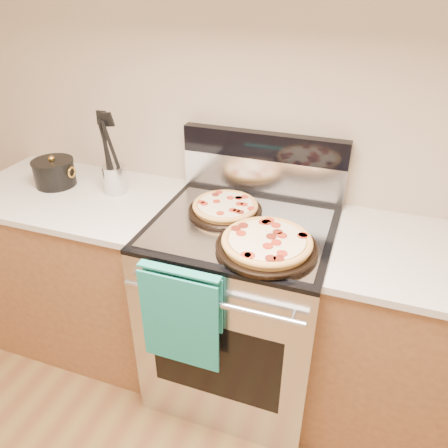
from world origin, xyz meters
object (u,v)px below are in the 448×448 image
(range_body, at_px, (240,310))
(pepperoni_pizza_back, at_px, (225,208))
(saucepan, at_px, (55,174))
(utensil_crock, at_px, (115,179))
(pepperoni_pizza_front, at_px, (267,244))

(range_body, distance_m, pepperoni_pizza_back, 0.51)
(range_body, xyz_separation_m, pepperoni_pizza_back, (-0.10, 0.07, 0.50))
(range_body, xyz_separation_m, saucepan, (-1.00, 0.08, 0.52))
(utensil_crock, bearing_deg, range_body, -9.08)
(pepperoni_pizza_back, bearing_deg, saucepan, 179.41)
(pepperoni_pizza_back, distance_m, pepperoni_pizza_front, 0.33)
(utensil_crock, height_order, saucepan, utensil_crock)
(range_body, relative_size, pepperoni_pizza_front, 2.34)
(range_body, bearing_deg, pepperoni_pizza_back, 144.81)
(range_body, bearing_deg, pepperoni_pizza_front, -46.56)
(pepperoni_pizza_back, relative_size, utensil_crock, 2.33)
(utensil_crock, bearing_deg, pepperoni_pizza_front, -17.77)
(pepperoni_pizza_front, bearing_deg, saucepan, 168.45)
(utensil_crock, relative_size, saucepan, 0.70)
(pepperoni_pizza_back, relative_size, pepperoni_pizza_front, 0.83)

